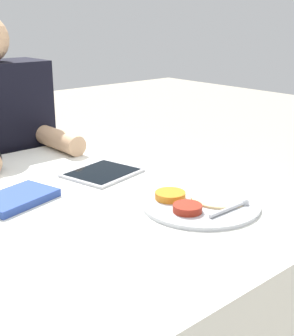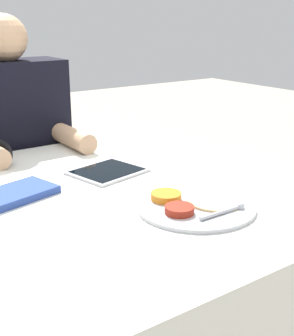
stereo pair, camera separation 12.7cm
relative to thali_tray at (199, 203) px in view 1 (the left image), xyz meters
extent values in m
cube|color=silver|center=(-0.15, 0.22, -0.39)|extent=(0.99, 1.07, 0.76)
cylinder|color=#B7BABF|center=(0.00, 0.00, 0.00)|extent=(0.30, 0.30, 0.01)
cylinder|color=orange|center=(-0.04, 0.07, 0.01)|extent=(0.08, 0.08, 0.02)
cylinder|color=maroon|center=(-0.06, -0.02, 0.01)|extent=(0.07, 0.07, 0.02)
cylinder|color=#DBBC7F|center=(0.05, -0.02, 0.00)|extent=(0.14, 0.14, 0.01)
cylinder|color=#B7BABF|center=(0.01, -0.08, 0.01)|extent=(0.13, 0.01, 0.01)
sphere|color=#B7BABF|center=(0.07, -0.08, 0.01)|extent=(0.02, 0.02, 0.02)
cube|color=silver|center=(-0.33, 0.32, 0.00)|extent=(0.21, 0.17, 0.01)
cube|color=#28428E|center=(-0.33, 0.32, 0.00)|extent=(0.22, 0.17, 0.02)
cube|color=#B7B7BC|center=(-0.04, 0.36, 0.00)|extent=(0.23, 0.21, 0.01)
cube|color=black|center=(-0.04, 0.36, 0.00)|extent=(0.21, 0.19, 0.00)
cube|color=black|center=(-0.14, 0.89, -0.54)|extent=(0.36, 0.22, 0.44)
cylinder|color=tan|center=(0.01, 0.68, 0.03)|extent=(0.07, 0.25, 0.07)
camera|label=1|loc=(-0.81, -0.73, 0.45)|focal=50.00mm
camera|label=2|loc=(-0.71, -0.81, 0.45)|focal=50.00mm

